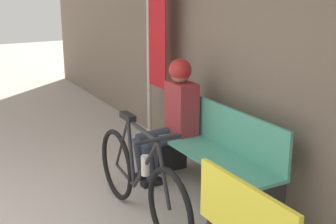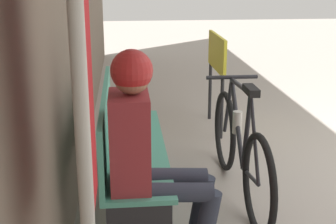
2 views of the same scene
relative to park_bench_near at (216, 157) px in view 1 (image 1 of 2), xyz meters
name	(u,v)px [view 1 (image 1 of 2)]	position (x,y,z in m)	size (l,w,h in m)	color
storefront_wall	(256,18)	(-0.02, 0.41, 1.26)	(12.00, 0.56, 3.20)	#756656
park_bench_near	(216,157)	(0.00, 0.00, 0.00)	(1.64, 0.42, 0.86)	#51A88E
bicycle	(140,181)	(0.08, -0.82, -0.04)	(1.69, 0.40, 0.90)	black
person_seated	(173,111)	(-0.61, -0.11, 0.31)	(0.34, 0.62, 1.24)	#2D3342
banner_pole	(154,40)	(-1.50, 0.14, 0.91)	(0.45, 0.05, 2.12)	#B7B2A8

